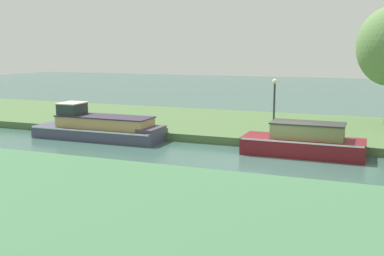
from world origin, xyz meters
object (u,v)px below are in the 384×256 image
Objects in this scene: mooring_post_far at (311,133)px; slate_narrowboat at (100,128)px; maroon_barge at (304,142)px; lamp_post at (274,100)px.

slate_narrowboat is at bearing -173.16° from mooring_post_far.
mooring_post_far is at bearing 84.23° from maroon_barge.
mooring_post_far is at bearing -20.67° from lamp_post.
slate_narrowboat is 2.49× the size of lamp_post.
mooring_post_far is (0.13, 1.28, 0.17)m from maroon_barge.
slate_narrowboat is 9.24× the size of mooring_post_far.
lamp_post reaches higher than slate_narrowboat.
slate_narrowboat is (-10.55, -0.00, -0.02)m from maroon_barge.
slate_narrowboat is 9.14m from lamp_post.
maroon_barge is at bearing -95.77° from mooring_post_far.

